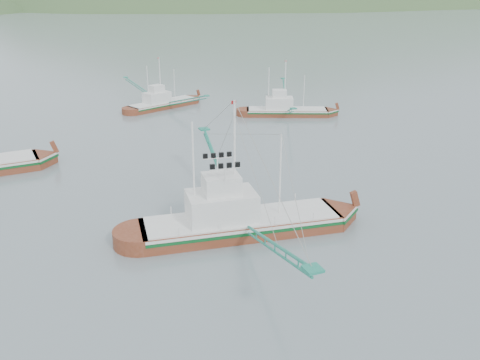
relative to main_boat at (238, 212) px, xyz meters
name	(u,v)px	position (x,y,z in m)	size (l,w,h in m)	color
ground	(269,243)	(1.56, -2.57, -1.90)	(1200.00, 1200.00, 0.00)	slate
main_boat	(238,212)	(0.00, 0.00, 0.00)	(16.66, 29.28, 11.91)	maroon
bg_boat_right	(287,104)	(21.83, 33.98, -0.10)	(12.44, 20.98, 8.91)	maroon
bg_boat_far	(163,97)	(5.89, 46.08, -0.17)	(12.13, 20.52, 8.65)	maroon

